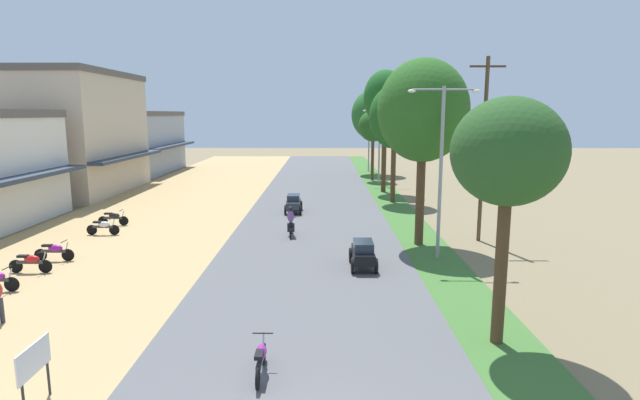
# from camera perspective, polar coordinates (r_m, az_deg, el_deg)

# --- Properties ---
(shophouse_mid) EXTENTS (8.62, 13.16, 10.10)m
(shophouse_mid) POSITION_cam_1_polar(r_m,az_deg,el_deg) (46.78, -25.88, 6.88)
(shophouse_mid) COLOR #C6B299
(shophouse_mid) RESTS_ON ground
(shophouse_far) EXTENTS (7.32, 14.18, 6.90)m
(shophouse_far) POSITION_cam_1_polar(r_m,az_deg,el_deg) (60.44, -19.62, 6.21)
(shophouse_far) COLOR #999EA8
(shophouse_far) RESTS_ON ground
(parked_motorbike_third) EXTENTS (1.80, 0.54, 0.94)m
(parked_motorbike_third) POSITION_cam_1_polar(r_m,az_deg,el_deg) (24.29, -30.02, -6.07)
(parked_motorbike_third) COLOR black
(parked_motorbike_third) RESTS_ON dirt_shoulder
(parked_motorbike_fourth) EXTENTS (1.80, 0.54, 0.94)m
(parked_motorbike_fourth) POSITION_cam_1_polar(r_m,az_deg,el_deg) (25.69, -27.95, -5.09)
(parked_motorbike_fourth) COLOR black
(parked_motorbike_fourth) RESTS_ON dirt_shoulder
(parked_motorbike_fifth) EXTENTS (1.80, 0.54, 0.94)m
(parked_motorbike_fifth) POSITION_cam_1_polar(r_m,az_deg,el_deg) (29.98, -23.42, -2.75)
(parked_motorbike_fifth) COLOR black
(parked_motorbike_fifth) RESTS_ON dirt_shoulder
(parked_motorbike_sixth) EXTENTS (1.80, 0.54, 0.94)m
(parked_motorbike_sixth) POSITION_cam_1_polar(r_m,az_deg,el_deg) (32.27, -22.42, -1.83)
(parked_motorbike_sixth) COLOR black
(parked_motorbike_sixth) RESTS_ON dirt_shoulder
(street_signboard) EXTENTS (0.06, 1.30, 1.50)m
(street_signboard) POSITION_cam_1_polar(r_m,az_deg,el_deg) (13.47, -29.76, -15.83)
(street_signboard) COLOR #262628
(street_signboard) RESTS_ON dirt_shoulder
(median_tree_nearest) EXTENTS (3.12, 3.12, 7.06)m
(median_tree_nearest) POSITION_cam_1_polar(r_m,az_deg,el_deg) (14.70, 20.61, 4.92)
(median_tree_nearest) COLOR #4C351E
(median_tree_nearest) RESTS_ON median_strip
(median_tree_second) EXTENTS (4.46, 4.46, 9.26)m
(median_tree_second) POSITION_cam_1_polar(r_m,az_deg,el_deg) (25.36, 11.64, 9.85)
(median_tree_second) COLOR #4C351E
(median_tree_second) RESTS_ON median_strip
(median_tree_third) EXTENTS (3.74, 3.74, 8.66)m
(median_tree_third) POSITION_cam_1_polar(r_m,az_deg,el_deg) (37.66, 8.47, 9.26)
(median_tree_third) COLOR #4C351E
(median_tree_third) RESTS_ON median_strip
(median_tree_fourth) EXTENTS (3.59, 3.59, 10.17)m
(median_tree_fourth) POSITION_cam_1_polar(r_m,az_deg,el_deg) (42.69, 7.42, 11.34)
(median_tree_fourth) COLOR #4C351E
(median_tree_fourth) RESTS_ON median_strip
(median_tree_fifth) EXTENTS (2.89, 2.89, 6.90)m
(median_tree_fifth) POSITION_cam_1_polar(r_m,az_deg,el_deg) (50.04, 6.07, 8.32)
(median_tree_fifth) COLOR #4C351E
(median_tree_fifth) RESTS_ON median_strip
(median_tree_sixth) EXTENTS (4.74, 4.74, 9.18)m
(median_tree_sixth) POSITION_cam_1_polar(r_m,az_deg,el_deg) (55.47, 6.08, 9.61)
(median_tree_sixth) COLOR #4C351E
(median_tree_sixth) RESTS_ON median_strip
(streetlamp_near) EXTENTS (3.16, 0.20, 7.77)m
(streetlamp_near) POSITION_cam_1_polar(r_m,az_deg,el_deg) (23.03, 13.61, 4.29)
(streetlamp_near) COLOR gray
(streetlamp_near) RESTS_ON median_strip
(streetlamp_mid) EXTENTS (3.16, 0.20, 7.07)m
(streetlamp_mid) POSITION_cam_1_polar(r_m,az_deg,el_deg) (47.38, 6.77, 6.74)
(streetlamp_mid) COLOR gray
(streetlamp_mid) RESTS_ON median_strip
(streetlamp_far) EXTENTS (3.16, 0.20, 7.86)m
(streetlamp_far) POSITION_cam_1_polar(r_m,az_deg,el_deg) (58.01, 5.59, 7.72)
(streetlamp_far) COLOR gray
(streetlamp_far) RESTS_ON median_strip
(utility_pole_near) EXTENTS (1.80, 0.20, 9.47)m
(utility_pole_near) POSITION_cam_1_polar(r_m,az_deg,el_deg) (27.22, 18.08, 5.71)
(utility_pole_near) COLOR brown
(utility_pole_near) RESTS_ON ground
(car_sedan_black) EXTENTS (1.10, 2.26, 1.19)m
(car_sedan_black) POSITION_cam_1_polar(r_m,az_deg,el_deg) (21.74, 4.91, -5.99)
(car_sedan_black) COLOR black
(car_sedan_black) RESTS_ON road_strip
(car_sedan_charcoal) EXTENTS (1.10, 2.26, 1.19)m
(car_sedan_charcoal) POSITION_cam_1_polar(r_m,az_deg,el_deg) (33.75, -3.02, -0.29)
(car_sedan_charcoal) COLOR #282D33
(car_sedan_charcoal) RESTS_ON road_strip
(motorbike_ahead_second) EXTENTS (0.54, 1.80, 0.94)m
(motorbike_ahead_second) POSITION_cam_1_polar(r_m,az_deg,el_deg) (13.35, -6.74, -17.32)
(motorbike_ahead_second) COLOR black
(motorbike_ahead_second) RESTS_ON road_strip
(motorbike_ahead_third) EXTENTS (0.54, 1.80, 1.66)m
(motorbike_ahead_third) POSITION_cam_1_polar(r_m,az_deg,el_deg) (27.16, -3.33, -2.52)
(motorbike_ahead_third) COLOR black
(motorbike_ahead_third) RESTS_ON road_strip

